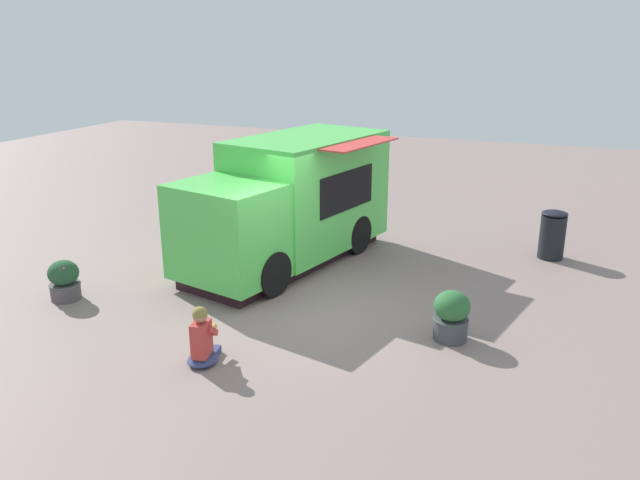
{
  "coord_description": "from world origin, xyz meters",
  "views": [
    {
      "loc": [
        -9.52,
        -4.0,
        4.59
      ],
      "look_at": [
        0.13,
        -0.11,
        1.21
      ],
      "focal_mm": 35.46,
      "sensor_mm": 36.0,
      "label": 1
    }
  ],
  "objects_px": {
    "person_customer": "(202,340)",
    "trash_bin": "(552,234)",
    "food_truck": "(290,205)",
    "planter_flowering_near": "(451,315)",
    "planter_flowering_far": "(64,280)"
  },
  "relations": [
    {
      "from": "planter_flowering_near",
      "to": "trash_bin",
      "type": "distance_m",
      "value": 4.84
    },
    {
      "from": "planter_flowering_near",
      "to": "person_customer",
      "type": "bearing_deg",
      "value": 122.98
    },
    {
      "from": "food_truck",
      "to": "person_customer",
      "type": "relative_size",
      "value": 5.97
    },
    {
      "from": "food_truck",
      "to": "trash_bin",
      "type": "height_order",
      "value": "food_truck"
    },
    {
      "from": "planter_flowering_near",
      "to": "planter_flowering_far",
      "type": "height_order",
      "value": "planter_flowering_near"
    },
    {
      "from": "person_customer",
      "to": "trash_bin",
      "type": "height_order",
      "value": "trash_bin"
    },
    {
      "from": "food_truck",
      "to": "planter_flowering_far",
      "type": "height_order",
      "value": "food_truck"
    },
    {
      "from": "person_customer",
      "to": "trash_bin",
      "type": "bearing_deg",
      "value": -33.65
    },
    {
      "from": "food_truck",
      "to": "planter_flowering_near",
      "type": "distance_m",
      "value": 4.63
    },
    {
      "from": "planter_flowering_near",
      "to": "food_truck",
      "type": "bearing_deg",
      "value": 58.08
    },
    {
      "from": "person_customer",
      "to": "trash_bin",
      "type": "relative_size",
      "value": 0.85
    },
    {
      "from": "person_customer",
      "to": "planter_flowering_near",
      "type": "relative_size",
      "value": 1.1
    },
    {
      "from": "person_customer",
      "to": "planter_flowering_near",
      "type": "bearing_deg",
      "value": -57.02
    },
    {
      "from": "person_customer",
      "to": "planter_flowering_far",
      "type": "xyz_separation_m",
      "value": [
        1.08,
        3.58,
        0.02
      ]
    },
    {
      "from": "person_customer",
      "to": "trash_bin",
      "type": "xyz_separation_m",
      "value": [
        6.76,
        -4.5,
        0.18
      ]
    }
  ]
}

